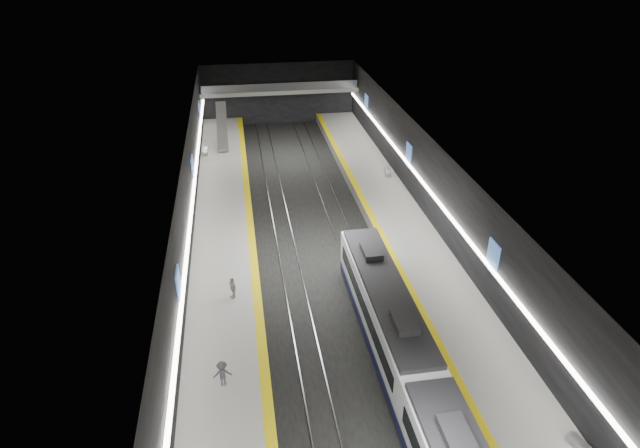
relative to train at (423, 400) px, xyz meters
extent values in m
plane|color=black|center=(-2.50, 16.72, -2.20)|extent=(70.00, 70.00, 0.00)
cube|color=beige|center=(-2.50, 16.72, 5.80)|extent=(20.00, 70.00, 0.04)
cube|color=black|center=(-12.50, 16.72, 1.80)|extent=(0.04, 70.00, 8.00)
cube|color=black|center=(7.50, 16.72, 1.80)|extent=(0.04, 70.00, 8.00)
cube|color=black|center=(-2.50, 51.72, 1.80)|extent=(20.00, 0.04, 8.00)
cube|color=slate|center=(-10.00, 16.72, -1.70)|extent=(5.00, 70.00, 1.00)
cube|color=#A4A49F|center=(-10.00, 16.72, -1.19)|extent=(5.00, 70.00, 0.02)
cube|color=yellow|center=(-7.80, 16.72, -1.18)|extent=(0.60, 70.00, 0.02)
cube|color=slate|center=(5.00, 16.72, -1.70)|extent=(5.00, 70.00, 1.00)
cube|color=#A4A49F|center=(5.00, 16.72, -1.19)|extent=(5.00, 70.00, 0.02)
cube|color=yellow|center=(2.80, 16.72, -1.18)|extent=(0.60, 70.00, 0.02)
cube|color=gray|center=(-5.72, 16.72, -2.14)|extent=(0.08, 70.00, 0.12)
cube|color=gray|center=(-4.28, 16.72, -2.14)|extent=(0.08, 70.00, 0.12)
cube|color=gray|center=(-0.72, 16.72, -2.14)|extent=(0.08, 70.00, 0.12)
cube|color=gray|center=(0.72, 16.72, -2.14)|extent=(0.08, 70.00, 0.12)
cube|color=#0E1234|center=(0.00, 7.50, -1.45)|extent=(2.65, 15.00, 0.80)
cube|color=white|center=(0.00, 7.50, 0.20)|extent=(2.65, 15.00, 2.50)
cube|color=black|center=(0.00, 7.50, 1.60)|extent=(2.44, 14.25, 0.30)
cube|color=black|center=(0.00, 7.50, 0.25)|extent=(2.69, 13.20, 1.00)
cube|color=black|center=(0.00, -0.02, 0.15)|extent=(1.85, 0.05, 1.20)
cube|color=#3B66B1|center=(-12.42, 8.72, 2.30)|extent=(0.10, 1.50, 2.20)
cube|color=#3B66B1|center=(-12.42, 26.72, 2.30)|extent=(0.10, 1.50, 2.20)
cube|color=#3B66B1|center=(-12.42, 43.72, 2.30)|extent=(0.10, 1.50, 2.20)
cube|color=#3B66B1|center=(7.42, 8.72, 2.30)|extent=(0.10, 1.50, 2.20)
cube|color=#3B66B1|center=(7.42, 26.72, 2.30)|extent=(0.10, 1.50, 2.20)
cube|color=#3B66B1|center=(7.42, 43.72, 2.30)|extent=(0.10, 1.50, 2.20)
cube|color=white|center=(-12.30, 16.72, 1.60)|extent=(0.25, 68.60, 0.12)
cube|color=white|center=(7.30, 16.72, 1.60)|extent=(0.25, 68.60, 0.12)
cube|color=gray|center=(-2.50, 49.72, 2.80)|extent=(20.00, 3.00, 0.50)
cube|color=#47474C|center=(-2.50, 48.27, 3.55)|extent=(19.60, 0.08, 1.00)
cube|color=#99999E|center=(-10.00, 42.72, 0.70)|extent=(1.20, 7.50, 3.92)
cube|color=#99999E|center=(-12.00, 39.32, -0.96)|extent=(0.55, 1.90, 0.46)
cube|color=#99999E|center=(7.00, -3.26, -0.99)|extent=(0.96, 1.78, 0.42)
cube|color=#99999E|center=(6.68, 30.49, -0.97)|extent=(0.88, 1.89, 0.45)
imported|color=beige|center=(-9.41, 11.84, -0.39)|extent=(0.74, 1.02, 1.60)
imported|color=#46464F|center=(-10.10, 3.87, -0.40)|extent=(1.05, 0.63, 1.59)
camera|label=1|loc=(-8.27, -18.26, 20.92)|focal=30.00mm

